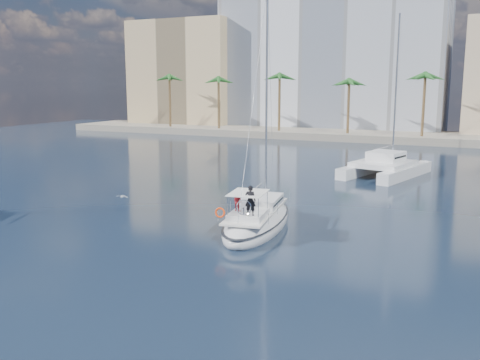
% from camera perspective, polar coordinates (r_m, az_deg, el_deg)
% --- Properties ---
extents(ground, '(160.00, 160.00, 0.00)m').
position_cam_1_polar(ground, '(35.88, -2.62, -4.76)').
color(ground, black).
rests_on(ground, ground).
extents(quay, '(120.00, 14.00, 1.20)m').
position_cam_1_polar(quay, '(93.53, 14.89, 4.56)').
color(quay, gray).
rests_on(quay, ground).
extents(building_modern, '(42.00, 16.00, 28.00)m').
position_cam_1_polar(building_modern, '(107.57, 9.93, 12.59)').
color(building_modern, silver).
rests_on(building_modern, ground).
extents(building_tan_left, '(22.00, 14.00, 22.00)m').
position_cam_1_polar(building_tan_left, '(115.40, -5.47, 11.04)').
color(building_tan_left, tan).
rests_on(building_tan_left, ground).
extents(palm_left, '(3.60, 3.60, 12.30)m').
position_cam_1_polar(palm_left, '(101.00, -4.96, 10.76)').
color(palm_left, brown).
rests_on(palm_left, ground).
extents(palm_centre, '(3.60, 3.60, 12.30)m').
position_cam_1_polar(palm_centre, '(89.20, 14.72, 10.54)').
color(palm_centre, brown).
rests_on(palm_centre, ground).
extents(main_sloop, '(5.16, 11.42, 16.35)m').
position_cam_1_polar(main_sloop, '(34.97, 1.87, -4.28)').
color(main_sloop, silver).
rests_on(main_sloop, ground).
extents(catamaran, '(8.04, 12.04, 16.20)m').
position_cam_1_polar(catamaran, '(56.43, 15.21, 1.56)').
color(catamaran, silver).
rests_on(catamaran, ground).
extents(seagull, '(1.00, 0.43, 0.18)m').
position_cam_1_polar(seagull, '(40.19, -12.43, -1.73)').
color(seagull, silver).
rests_on(seagull, ground).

